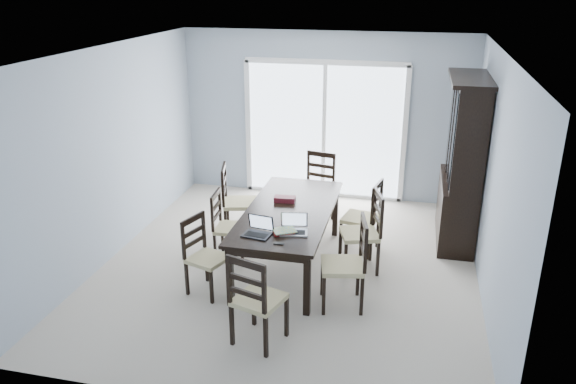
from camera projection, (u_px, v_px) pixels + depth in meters
name	position (u px, v px, depth m)	size (l,w,h in m)	color
floor	(289.00, 265.00, 6.94)	(5.00, 5.00, 0.00)	#BEB6A3
ceiling	(289.00, 51.00, 6.01)	(5.00, 5.00, 0.00)	white
back_wall	(325.00, 117.00, 8.75)	(4.50, 0.02, 2.60)	#99A6B6
wall_left	(112.00, 153.00, 6.95)	(0.02, 5.00, 2.60)	#99A6B6
wall_right	(494.00, 181.00, 6.01)	(0.02, 5.00, 2.60)	#99A6B6
balcony	(332.00, 177.00, 10.14)	(4.50, 2.00, 0.10)	gray
railing	(341.00, 131.00, 10.84)	(4.50, 0.06, 1.10)	#99999E
dining_table	(289.00, 216.00, 6.70)	(1.00, 2.20, 0.75)	black
china_hutch	(462.00, 164.00, 7.27)	(0.50, 1.38, 2.20)	black
sliding_door	(324.00, 130.00, 8.81)	(2.52, 0.05, 2.18)	silver
chair_left_near	(201.00, 247.00, 6.22)	(0.50, 0.49, 1.03)	black
chair_left_mid	(224.00, 219.00, 6.95)	(0.42, 0.41, 1.02)	black
chair_left_far	(233.00, 193.00, 7.56)	(0.54, 0.53, 1.16)	black
chair_right_near	(352.00, 254.00, 5.90)	(0.53, 0.52, 1.17)	black
chair_right_mid	(368.00, 223.00, 6.67)	(0.55, 0.54, 1.14)	black
chair_right_far	(368.00, 210.00, 7.09)	(0.51, 0.50, 1.11)	black
chair_end_near	(253.00, 292.00, 5.23)	(0.53, 0.54, 1.13)	black
chair_end_far	(318.00, 180.00, 8.04)	(0.52, 0.53, 1.16)	black
laptop_dark	(257.00, 231.00, 5.99)	(0.32, 0.25, 0.20)	black
laptop_silver	(294.00, 229.00, 6.05)	(0.33, 0.26, 0.20)	#B1B1B4
book_stack	(284.00, 231.00, 6.06)	(0.30, 0.28, 0.04)	maroon
cell_phone	(279.00, 244.00, 5.82)	(0.11, 0.05, 0.01)	black
game_box	(285.00, 199.00, 6.91)	(0.26, 0.13, 0.06)	#470E1B
hot_tub	(313.00, 153.00, 9.88)	(1.79, 1.62, 0.88)	brown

